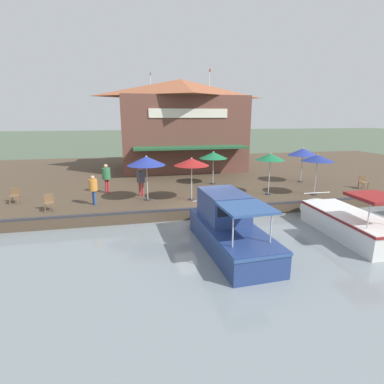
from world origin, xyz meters
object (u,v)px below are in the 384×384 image
at_px(patio_umbrella_near_quay_edge, 318,158).
at_px(motorboat_outer_channel, 342,219).
at_px(waterfront_restaurant, 181,124).
at_px(motorboat_distant_upstream, 225,225).
at_px(cafe_chair_far_corner_seat, 363,181).
at_px(person_mid_patio, 93,187).
at_px(person_at_quay_edge, 106,175).
at_px(patio_umbrella_mid_patio_right, 303,152).
at_px(patio_umbrella_back_row, 270,157).
at_px(cafe_chair_facing_river, 15,195).
at_px(patio_umbrella_mid_patio_left, 146,161).
at_px(person_near_entrance, 141,178).
at_px(patio_umbrella_by_entrance, 213,155).
at_px(cafe_chair_beside_entrance, 49,201).
at_px(patio_umbrella_far_corner, 192,162).
at_px(tree_downstream_bank, 167,110).

height_order(patio_umbrella_near_quay_edge, motorboat_outer_channel, patio_umbrella_near_quay_edge).
relative_size(waterfront_restaurant, motorboat_distant_upstream, 1.74).
relative_size(cafe_chair_far_corner_seat, person_mid_patio, 0.53).
bearing_deg(person_at_quay_edge, person_mid_patio, -11.83).
height_order(patio_umbrella_near_quay_edge, person_at_quay_edge, patio_umbrella_near_quay_edge).
xyz_separation_m(waterfront_restaurant, patio_umbrella_mid_patio_right, (8.15, 7.42, -1.79)).
relative_size(cafe_chair_far_corner_seat, person_at_quay_edge, 0.47).
relative_size(patio_umbrella_near_quay_edge, patio_umbrella_back_row, 0.97).
distance_m(patio_umbrella_near_quay_edge, cafe_chair_far_corner_seat, 4.58).
xyz_separation_m(patio_umbrella_mid_patio_right, cafe_chair_facing_river, (1.66, -18.49, -1.72)).
bearing_deg(motorboat_distant_upstream, patio_umbrella_mid_patio_right, 133.91).
bearing_deg(motorboat_outer_channel, patio_umbrella_mid_patio_right, 160.82).
bearing_deg(cafe_chair_facing_river, patio_umbrella_mid_patio_left, 82.57).
relative_size(person_near_entrance, person_mid_patio, 1.07).
relative_size(patio_umbrella_by_entrance, cafe_chair_beside_entrance, 2.71).
relative_size(cafe_chair_facing_river, motorboat_outer_channel, 0.15).
distance_m(patio_umbrella_far_corner, motorboat_outer_channel, 8.08).
bearing_deg(patio_umbrella_back_row, cafe_chair_facing_river, -94.69).
bearing_deg(cafe_chair_facing_river, patio_umbrella_near_quay_edge, 83.78).
xyz_separation_m(person_mid_patio, motorboat_distant_upstream, (5.24, 5.71, -0.74)).
bearing_deg(tree_downstream_bank, motorboat_outer_channel, 13.48).
relative_size(patio_umbrella_back_row, motorboat_outer_channel, 0.44).
distance_m(patio_umbrella_far_corner, cafe_chair_beside_entrance, 7.69).
height_order(patio_umbrella_mid_patio_left, patio_umbrella_by_entrance, patio_umbrella_mid_patio_left).
xyz_separation_m(patio_umbrella_far_corner, person_at_quay_edge, (-2.73, -4.83, -1.04)).
height_order(patio_umbrella_by_entrance, tree_downstream_bank, tree_downstream_bank).
xyz_separation_m(patio_umbrella_mid_patio_left, patio_umbrella_near_quay_edge, (0.94, 10.04, -0.01)).
distance_m(patio_umbrella_mid_patio_left, patio_umbrella_by_entrance, 5.86).
height_order(cafe_chair_facing_river, person_at_quay_edge, person_at_quay_edge).
relative_size(cafe_chair_facing_river, person_at_quay_edge, 0.47).
distance_m(patio_umbrella_mid_patio_right, cafe_chair_facing_river, 18.64).
height_order(cafe_chair_beside_entrance, person_mid_patio, person_mid_patio).
distance_m(patio_umbrella_by_entrance, motorboat_outer_channel, 9.68).
bearing_deg(person_at_quay_edge, patio_umbrella_far_corner, 60.55).
bearing_deg(patio_umbrella_back_row, patio_umbrella_near_quay_edge, 75.77).
relative_size(patio_umbrella_back_row, cafe_chair_beside_entrance, 3.01).
bearing_deg(patio_umbrella_near_quay_edge, waterfront_restaurant, -152.18).
xyz_separation_m(patio_umbrella_far_corner, motorboat_outer_channel, (4.94, 6.03, -2.13)).
relative_size(patio_umbrella_far_corner, person_mid_patio, 1.52).
bearing_deg(motorboat_outer_channel, person_mid_patio, -114.20).
height_order(patio_umbrella_mid_patio_right, patio_umbrella_back_row, patio_umbrella_back_row).
bearing_deg(person_near_entrance, motorboat_outer_channel, 53.51).
relative_size(person_near_entrance, tree_downstream_bank, 0.22).
bearing_deg(motorboat_outer_channel, patio_umbrella_far_corner, -129.33).
relative_size(person_at_quay_edge, motorboat_distant_upstream, 0.29).
height_order(patio_umbrella_by_entrance, patio_umbrella_back_row, patio_umbrella_back_row).
relative_size(patio_umbrella_back_row, person_mid_patio, 1.59).
height_order(person_at_quay_edge, motorboat_distant_upstream, person_at_quay_edge).
distance_m(patio_umbrella_mid_patio_right, motorboat_distant_upstream, 11.93).
bearing_deg(patio_umbrella_back_row, waterfront_restaurant, -162.52).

